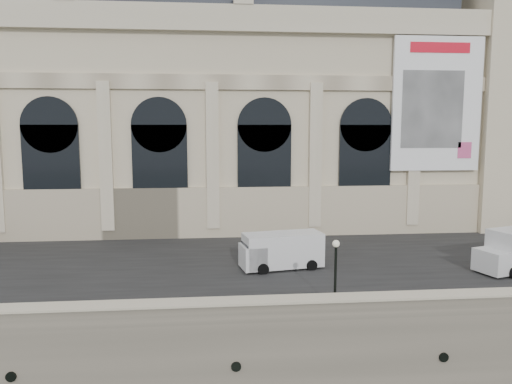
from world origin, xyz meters
TOP-DOWN VIEW (x-y plane):
  - quay at (0.00, 35.00)m, footprint 160.00×70.00m
  - street at (0.00, 14.00)m, footprint 160.00×24.00m
  - parapet at (0.00, 0.60)m, footprint 160.00×1.40m
  - museum at (-5.98, 30.86)m, footprint 69.00×18.70m
  - clock_pavilion at (34.00, 27.93)m, footprint 13.00×14.72m
  - van_c at (5.80, 10.58)m, footprint 6.52×3.41m
  - lamp_right at (8.03, 1.91)m, footprint 0.43×0.43m

SIDE VIEW (x-z plane):
  - quay at x=0.00m, z-range 0.00..6.00m
  - street at x=0.00m, z-range 6.00..6.06m
  - parapet at x=0.00m, z-range 6.01..7.22m
  - van_c at x=5.80m, z-range 6.03..8.79m
  - lamp_right at x=8.03m, z-range 5.99..10.19m
  - museum at x=-5.98m, z-range 5.17..34.27m
  - clock_pavilion at x=34.00m, z-range 5.07..41.77m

